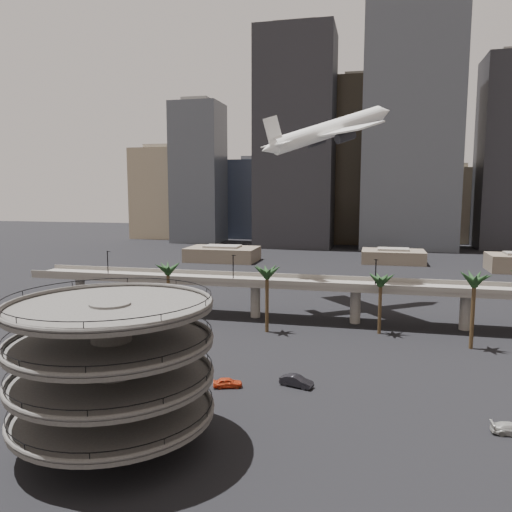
% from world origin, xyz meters
% --- Properties ---
extents(ground, '(700.00, 700.00, 0.00)m').
position_xyz_m(ground, '(0.00, 0.00, 0.00)').
color(ground, black).
rests_on(ground, ground).
extents(parking_ramp, '(22.20, 22.20, 17.35)m').
position_xyz_m(parking_ramp, '(-13.00, -4.00, 9.84)').
color(parking_ramp, '#444240').
rests_on(parking_ramp, ground).
extents(overpass, '(130.00, 9.30, 14.70)m').
position_xyz_m(overpass, '(0.00, 55.00, 7.34)').
color(overpass, gray).
rests_on(overpass, ground).
extents(palm_trees, '(76.40, 18.40, 14.00)m').
position_xyz_m(palm_trees, '(11.58, 47.18, 11.30)').
color(palm_trees, '#4A391F').
rests_on(palm_trees, ground).
extents(low_buildings, '(135.00, 27.50, 6.80)m').
position_xyz_m(low_buildings, '(6.89, 142.30, 2.86)').
color(low_buildings, '#67594C').
rests_on(low_buildings, ground).
extents(skyline, '(269.00, 86.00, 117.75)m').
position_xyz_m(skyline, '(15.11, 217.08, 43.04)').
color(skyline, gray).
rests_on(skyline, ground).
extents(airborne_jet, '(31.10, 29.75, 14.84)m').
position_xyz_m(airborne_jet, '(3.36, 70.04, 42.37)').
color(airborne_jet, white).
rests_on(airborne_jet, ground).
extents(car_a, '(4.51, 2.90, 1.43)m').
position_xyz_m(car_a, '(-5.52, 14.74, 0.71)').
color(car_a, '#C63F1C').
rests_on(car_a, ground).
extents(car_b, '(5.21, 3.00, 1.62)m').
position_xyz_m(car_b, '(4.12, 17.33, 0.81)').
color(car_b, black).
rests_on(car_b, ground).
extents(car_c, '(4.70, 2.09, 1.34)m').
position_xyz_m(car_c, '(30.78, 8.91, 0.67)').
color(car_c, '#B6B6B2').
rests_on(car_c, ground).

